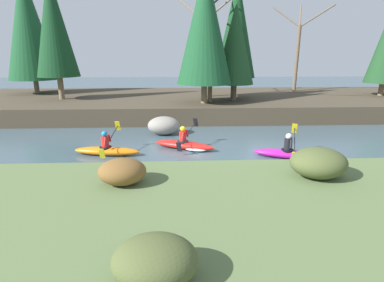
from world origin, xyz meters
The scene contains 18 objects.
ground_plane centered at (0.00, 0.00, 0.00)m, with size 90.00×90.00×0.00m, color #425660.
riverbank_near centered at (0.00, -6.54, 0.38)m, with size 44.00×6.82×0.76m.
riverbank_far centered at (0.00, 10.23, 0.52)m, with size 44.00×11.10×1.04m.
conifer_tree_far_left centered at (-13.07, 12.23, 6.08)m, with size 3.68×3.68×9.03m.
conifer_tree_left centered at (-9.92, 8.82, 5.78)m, with size 2.69×2.69×8.02m.
conifer_tree_mid_left centered at (-0.45, 6.65, 5.58)m, with size 3.31×3.31×7.90m.
conifer_tree_centre centered at (1.57, 7.71, 4.59)m, with size 2.50×2.50×6.06m.
conifer_tree_mid_right centered at (1.87, 9.13, 5.65)m, with size 2.75×2.75×7.86m.
bare_tree_upstream centered at (-0.20, 9.70, 4.32)m, with size 3.83×3.78×6.97m.
bare_tree_mid_upstream centered at (0.00, 7.24, 4.72)m, with size 4.27×4.22×7.82m.
bare_tree_mid_downstream centered at (7.65, 12.94, 4.29)m, with size 3.79×3.74×6.89m.
shrub_clump_second centered at (-3.49, -4.75, 1.09)m, with size 1.21×1.01×0.66m.
shrub_clump_third centered at (-2.42, -8.22, 1.10)m, with size 1.25×1.04×0.68m.
shrub_clump_far_end centered at (1.65, -4.56, 1.17)m, with size 1.50×1.25×0.81m.
kayaker_lead centered at (2.37, -0.91, 0.20)m, with size 2.75×2.01×1.20m.
kayaker_middle centered at (-1.72, 0.48, 0.20)m, with size 2.71×1.97×1.20m.
kayaker_trailing centered at (-4.95, -0.16, 0.22)m, with size 2.80×2.07×1.20m.
boulder_midstream centered at (-2.80, 3.07, 0.46)m, with size 1.64×1.28×0.93m.
Camera 1 is at (-2.06, -11.87, 3.92)m, focal length 28.00 mm.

